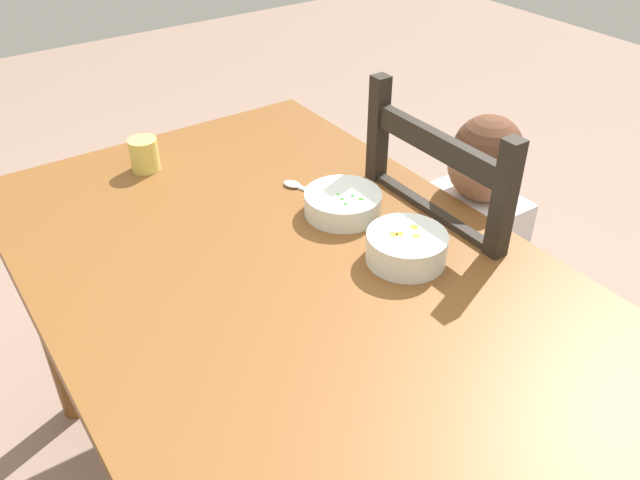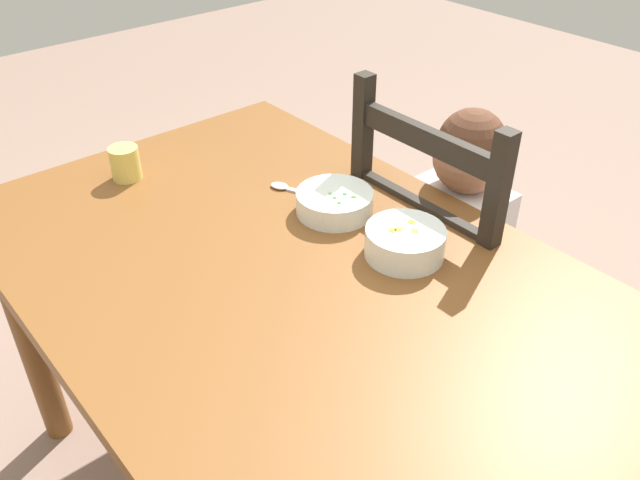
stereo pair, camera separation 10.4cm
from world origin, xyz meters
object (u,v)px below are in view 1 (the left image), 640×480
(bowl_of_peas, at_px, (343,203))
(child_figure, at_px, (465,243))
(dining_table, at_px, (299,314))
(bowl_of_carrots, at_px, (406,246))
(dining_chair, at_px, (458,294))
(spoon, at_px, (299,187))
(drinking_cup, at_px, (144,155))

(bowl_of_peas, bearing_deg, child_figure, 70.34)
(dining_table, xyz_separation_m, bowl_of_peas, (-0.13, 0.20, 0.13))
(dining_table, distance_m, bowl_of_carrots, 0.25)
(dining_chair, relative_size, child_figure, 1.07)
(dining_chair, xyz_separation_m, child_figure, (0.00, -0.00, 0.16))
(dining_chair, distance_m, bowl_of_peas, 0.45)
(child_figure, distance_m, spoon, 0.42)
(dining_table, bearing_deg, drinking_cup, -172.51)
(bowl_of_carrots, distance_m, spoon, 0.35)
(child_figure, distance_m, bowl_of_carrots, 0.35)
(dining_chair, xyz_separation_m, spoon, (-0.25, -0.31, 0.30))
(dining_chair, relative_size, bowl_of_peas, 5.99)
(dining_table, relative_size, drinking_cup, 18.41)
(child_figure, xyz_separation_m, bowl_of_carrots, (0.10, -0.29, 0.17))
(child_figure, relative_size, bowl_of_carrots, 5.94)
(drinking_cup, bearing_deg, spoon, 41.50)
(bowl_of_peas, bearing_deg, dining_table, -57.20)
(bowl_of_carrots, bearing_deg, dining_chair, 109.63)
(dining_chair, relative_size, bowl_of_carrots, 6.36)
(dining_chair, bearing_deg, child_figure, -88.22)
(spoon, relative_size, drinking_cup, 1.69)
(spoon, bearing_deg, child_figure, 51.51)
(bowl_of_peas, relative_size, spoon, 1.26)
(dining_table, distance_m, child_figure, 0.50)
(dining_table, xyz_separation_m, child_figure, (-0.03, 0.49, -0.04))
(dining_table, height_order, spoon, spoon)
(dining_table, xyz_separation_m, drinking_cup, (-0.56, -0.07, 0.14))
(bowl_of_peas, height_order, spoon, bowl_of_peas)
(spoon, bearing_deg, drinking_cup, -138.50)
(child_figure, xyz_separation_m, spoon, (-0.25, -0.31, 0.14))
(dining_table, xyz_separation_m, dining_chair, (-0.03, 0.50, -0.19))
(dining_chair, bearing_deg, dining_table, -87.08)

